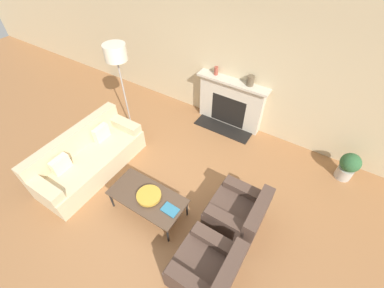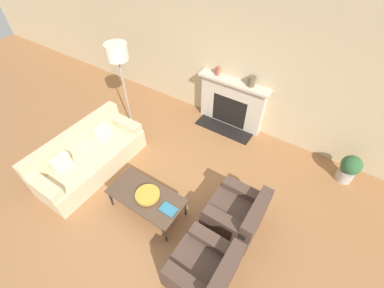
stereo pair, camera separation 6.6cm
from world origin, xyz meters
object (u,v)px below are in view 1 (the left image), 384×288
couch (89,158)px  armchair_near (207,269)px  potted_plant (349,166)px  floor_lamp (117,59)px  mantel_vase_left (216,71)px  armchair_far (238,213)px  coffee_table (147,197)px  mantel_vase_center_left (250,81)px  bowl (149,196)px  book (170,210)px  fireplace (230,103)px

couch → armchair_near: couch is taller
potted_plant → floor_lamp: bearing=-165.7°
couch → potted_plant: bearing=-60.2°
mantel_vase_left → armchair_far: bearing=-53.3°
armchair_far → mantel_vase_left: (-1.65, 2.21, 0.91)m
floor_lamp → potted_plant: 4.61m
armchair_near → floor_lamp: (-2.97, 1.81, 1.40)m
armchair_far → coffee_table: armchair_far is taller
couch → mantel_vase_center_left: 3.42m
bowl → book: (0.41, -0.01, -0.03)m
armchair_near → bowl: size_ratio=2.07×
couch → armchair_near: 2.89m
coffee_table → fireplace: bearing=88.2°
armchair_near → potted_plant: armchair_near is taller
mantel_vase_left → mantel_vase_center_left: 0.76m
fireplace → bowl: size_ratio=3.98×
coffee_table → mantel_vase_left: bearing=96.5°
fireplace → book: size_ratio=6.00×
fireplace → potted_plant: (2.54, -0.27, -0.23)m
couch → book: bearing=-93.7°
couch → armchair_far: size_ratio=2.55×
fireplace → coffee_table: (-0.09, -2.77, -0.15)m
bowl → floor_lamp: size_ratio=0.20×
fireplace → potted_plant: 2.56m
couch → potted_plant: size_ratio=3.59×
couch → floor_lamp: (-0.13, 1.28, 1.39)m
fireplace → couch: bearing=-121.2°
fireplace → couch: fireplace is taller
floor_lamp → mantel_vase_left: (1.32, 1.38, -0.49)m
fireplace → armchair_near: fireplace is taller
bowl → floor_lamp: floor_lamp is taller
armchair_near → armchair_far: bearing=180.0°
coffee_table → mantel_vase_center_left: mantel_vase_center_left is taller
bowl → mantel_vase_center_left: mantel_vase_center_left is taller
coffee_table → bowl: bowl is taller
couch → mantel_vase_center_left: (1.95, 2.66, 0.91)m
armchair_near → floor_lamp: size_ratio=0.41×
fireplace → mantel_vase_center_left: mantel_vase_center_left is taller
floor_lamp → fireplace: bearing=38.2°
fireplace → armchair_near: 3.41m
armchair_far → mantel_vase_left: 2.90m
potted_plant → mantel_vase_center_left: bearing=172.5°
couch → mantel_vase_left: mantel_vase_left is taller
mantel_vase_center_left → coffee_table: bearing=-99.0°
fireplace → mantel_vase_left: mantel_vase_left is taller
mantel_vase_left → potted_plant: bearing=-5.6°
potted_plant → couch: bearing=-150.2°
fireplace → floor_lamp: (-1.73, -1.36, 1.15)m
book → potted_plant: (2.17, 2.50, -0.12)m
armchair_far → mantel_vase_left: bearing=-143.3°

